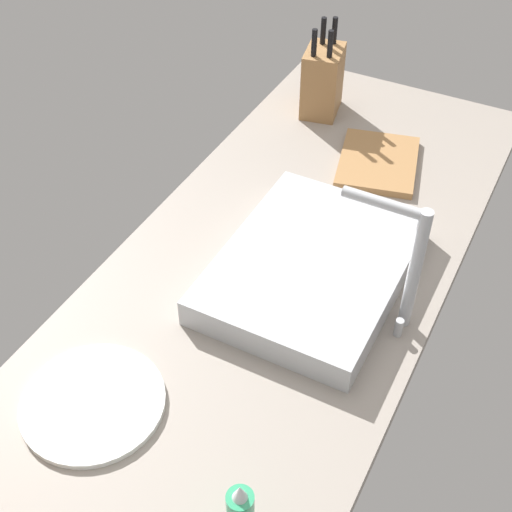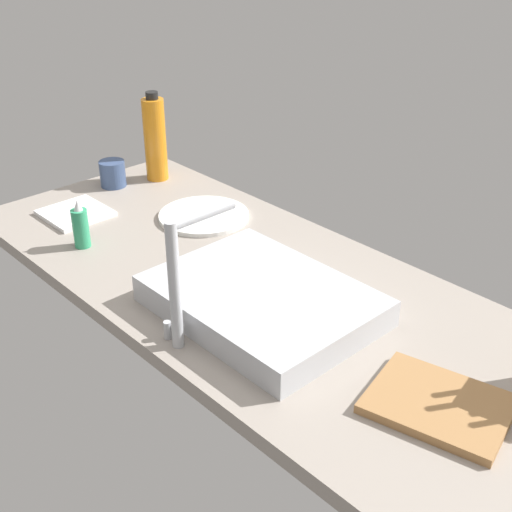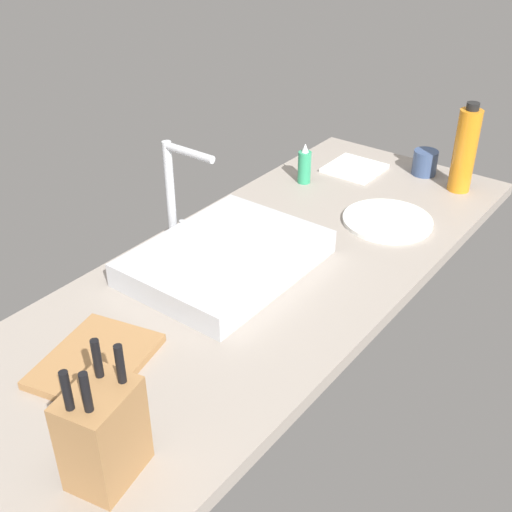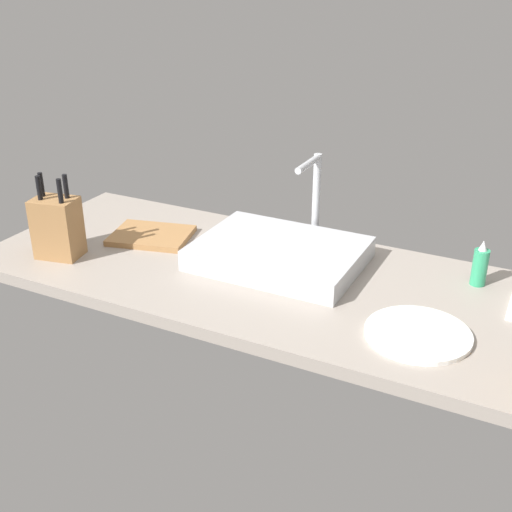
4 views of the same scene
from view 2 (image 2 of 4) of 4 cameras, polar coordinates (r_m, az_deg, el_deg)
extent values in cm
cube|color=gray|center=(156.39, 1.48, -3.64)|extent=(176.67, 66.86, 3.50)
cube|color=#B7BABF|center=(146.93, 0.52, -3.74)|extent=(46.62, 34.93, 6.16)
cylinder|color=#B7BABF|center=(131.93, -6.82, -2.58)|extent=(2.40, 2.40, 27.73)
cylinder|color=#B7BABF|center=(129.78, -4.50, 3.44)|extent=(2.00, 15.00, 2.00)
cylinder|color=#B7BABF|center=(140.80, -7.40, -6.16)|extent=(1.60, 1.60, 4.00)
cube|color=#9E7042|center=(127.68, 15.02, -11.90)|extent=(27.87, 23.87, 1.80)
cylinder|color=#2D9966|center=(178.47, -14.43, 2.26)|extent=(4.15, 4.15, 10.18)
cone|color=silver|center=(175.77, -14.69, 4.15)|extent=(2.28, 2.28, 2.80)
cylinder|color=orange|center=(214.49, -8.43, 9.59)|extent=(6.82, 6.82, 25.35)
cylinder|color=black|center=(210.43, -8.71, 13.13)|extent=(3.75, 3.75, 2.20)
cylinder|color=white|center=(190.61, -4.38, 3.38)|extent=(25.15, 25.15, 1.20)
cube|color=white|center=(198.14, -14.85, 3.48)|extent=(17.14, 16.84, 1.20)
cylinder|color=#384C75|center=(214.13, -11.89, 6.76)|extent=(7.79, 7.79, 7.98)
camera|label=1|loc=(1.92, -33.14, 30.80)|focal=48.93mm
camera|label=3|loc=(1.73, 55.72, 18.91)|focal=45.06mm
camera|label=4|loc=(2.88, 15.11, 27.92)|focal=45.24mm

